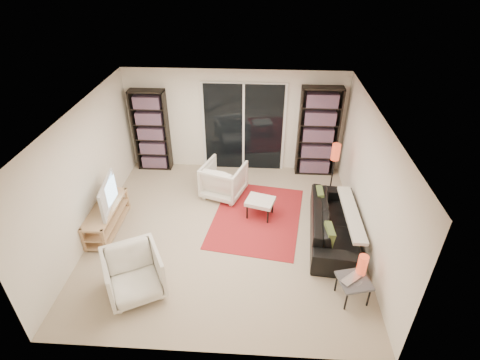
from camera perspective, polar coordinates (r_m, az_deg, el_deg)
name	(u,v)px	position (r m, az deg, el deg)	size (l,w,h in m)	color
floor	(226,232)	(7.25, -2.14, -7.89)	(5.00, 5.00, 0.00)	tan
wall_back	(235,121)	(8.73, -0.76, 8.97)	(5.00, 0.02, 2.40)	white
wall_front	(204,292)	(4.64, -5.44, -16.67)	(5.00, 0.02, 2.40)	white
wall_left	(85,175)	(7.21, -22.55, 0.78)	(0.02, 5.00, 2.40)	white
wall_right	(370,184)	(6.77, 19.20, -0.57)	(0.02, 5.00, 2.40)	white
ceiling	(223,115)	(5.97, -2.61, 9.88)	(5.00, 5.00, 0.02)	white
sliding_door	(244,128)	(8.75, 0.55, 7.94)	(1.92, 0.08, 2.16)	white
bookshelf_left	(151,131)	(9.02, -13.38, 7.30)	(0.80, 0.30, 1.95)	black
bookshelf_right	(318,132)	(8.72, 11.82, 7.13)	(0.90, 0.30, 2.10)	black
tv_stand	(107,217)	(7.60, -19.64, -5.40)	(0.44, 1.37, 0.50)	#E6B386
tv	(102,195)	(7.30, -20.23, -2.19)	(0.98, 0.13, 0.57)	black
rug	(257,217)	(7.59, 2.59, -5.65)	(1.69, 2.28, 0.01)	#A51E22
sofa	(334,223)	(7.16, 14.20, -6.41)	(2.16, 0.84, 0.63)	black
armchair_back	(224,180)	(8.04, -2.51, 0.05)	(0.82, 0.84, 0.76)	silver
armchair_front	(134,274)	(6.16, -15.88, -13.58)	(0.82, 0.85, 0.77)	silver
ottoman	(260,202)	(7.43, 3.10, -3.37)	(0.63, 0.57, 0.40)	silver
side_table	(354,282)	(6.12, 16.98, -14.65)	(0.55, 0.55, 0.40)	#4C4C51
laptop	(354,281)	(6.05, 16.97, -14.47)	(0.35, 0.23, 0.03)	silver
table_lamp	(362,265)	(6.10, 18.14, -12.18)	(0.15, 0.15, 0.34)	red
floor_lamp	(335,158)	(7.89, 14.25, 3.25)	(0.19, 0.19, 1.28)	black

